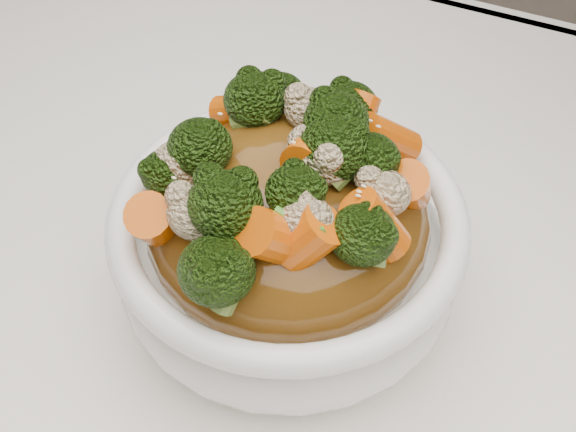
% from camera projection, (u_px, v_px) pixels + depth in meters
% --- Properties ---
extents(tablecloth, '(1.20, 0.80, 0.04)m').
position_uv_depth(tablecloth, '(306.00, 339.00, 0.42)').
color(tablecloth, white).
rests_on(tablecloth, dining_table).
extents(bowl, '(0.26, 0.26, 0.08)m').
position_uv_depth(bowl, '(288.00, 250.00, 0.40)').
color(bowl, white).
rests_on(bowl, tablecloth).
extents(sauce_base, '(0.21, 0.21, 0.09)m').
position_uv_depth(sauce_base, '(288.00, 219.00, 0.38)').
color(sauce_base, '#56340E').
rests_on(sauce_base, bowl).
extents(carrots, '(0.21, 0.21, 0.05)m').
position_uv_depth(carrots, '(288.00, 142.00, 0.33)').
color(carrots, '#D55606').
rests_on(carrots, sauce_base).
extents(broccoli, '(0.21, 0.21, 0.04)m').
position_uv_depth(broccoli, '(288.00, 143.00, 0.33)').
color(broccoli, black).
rests_on(broccoli, sauce_base).
extents(cauliflower, '(0.21, 0.21, 0.03)m').
position_uv_depth(cauliflower, '(288.00, 146.00, 0.34)').
color(cauliflower, beige).
rests_on(cauliflower, sauce_base).
extents(scallions, '(0.16, 0.16, 0.02)m').
position_uv_depth(scallions, '(288.00, 141.00, 0.33)').
color(scallions, '#38771B').
rests_on(scallions, sauce_base).
extents(sesame_seeds, '(0.19, 0.19, 0.01)m').
position_uv_depth(sesame_seeds, '(288.00, 141.00, 0.33)').
color(sesame_seeds, beige).
rests_on(sesame_seeds, sauce_base).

